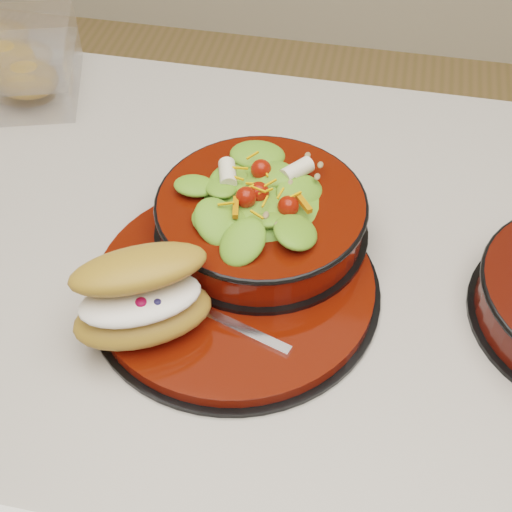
% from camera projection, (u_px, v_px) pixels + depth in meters
% --- Properties ---
extents(island_counter, '(1.24, 0.74, 0.90)m').
position_uv_depth(island_counter, '(249.00, 435.00, 1.17)').
color(island_counter, white).
rests_on(island_counter, ground).
extents(dinner_plate, '(0.32, 0.32, 0.02)m').
position_uv_depth(dinner_plate, '(235.00, 285.00, 0.79)').
color(dinner_plate, black).
rests_on(dinner_plate, island_counter).
extents(salad_bowl, '(0.25, 0.25, 0.10)m').
position_uv_depth(salad_bowl, '(261.00, 209.00, 0.81)').
color(salad_bowl, black).
rests_on(salad_bowl, dinner_plate).
extents(croissant, '(0.16, 0.15, 0.09)m').
position_uv_depth(croissant, '(142.00, 296.00, 0.71)').
color(croissant, '#AB7234').
rests_on(croissant, dinner_plate).
extents(fork, '(0.15, 0.07, 0.00)m').
position_uv_depth(fork, '(219.00, 318.00, 0.74)').
color(fork, silver).
rests_on(fork, dinner_plate).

